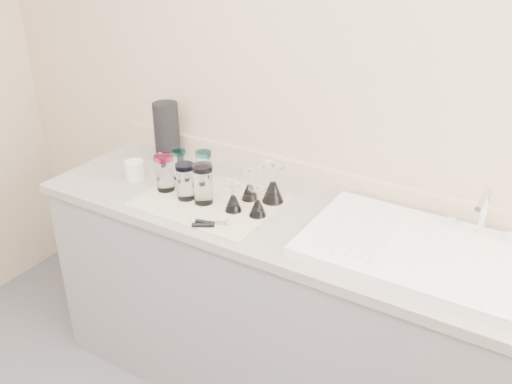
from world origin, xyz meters
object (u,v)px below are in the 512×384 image
Objects in this scene: goblet_front_right at (258,206)px; sink_unit at (424,251)px; goblet_front_left at (233,201)px; can_opener at (211,224)px; tumbler_cyan at (204,166)px; white_mug at (134,170)px; goblet_back_left at (250,189)px; tumbler_lavender at (203,184)px; paper_towel_roll at (167,132)px; goblet_back_right at (273,189)px; tumbler_magenta at (165,172)px; tumbler_blue at (185,181)px; tumbler_teal at (179,164)px.

sink_unit is at bearing 5.86° from goblet_front_right.
can_opener is at bearing -91.02° from goblet_front_left.
tumbler_cyan is 0.40m from can_opener.
sink_unit is at bearing 17.03° from can_opener.
goblet_front_left is (-0.73, -0.08, 0.03)m from sink_unit.
goblet_front_left is 0.93× the size of can_opener.
white_mug is at bearing -155.61° from tumbler_cyan.
tumbler_lavender is at bearing -139.87° from goblet_back_left.
goblet_front_right is at bearing -174.14° from sink_unit.
can_opener is 1.14× the size of white_mug.
goblet_back_left is 0.58m from paper_towel_roll.
tumbler_cyan is at bearing 158.17° from goblet_front_right.
sink_unit reaches higher than tumbler_cyan.
paper_towel_roll is at bearing 153.39° from goblet_front_left.
paper_towel_roll reaches higher than goblet_front_right.
goblet_back_right is 0.59× the size of paper_towel_roll.
tumbler_magenta is 1.32× the size of white_mug.
goblet_back_left is 0.12m from goblet_front_left.
sink_unit is 1.27m from white_mug.
sink_unit reaches higher than tumbler_blue.
can_opener is at bearing -23.89° from tumbler_magenta.
can_opener is 0.56m from white_mug.
can_opener is (-0.10, -0.16, -0.03)m from goblet_front_right.
paper_towel_roll is at bearing 168.96° from goblet_back_right.
sink_unit is 0.96m from tumbler_blue.
goblet_back_right is at bearing 2.75° from tumbler_teal.
tumbler_cyan is 0.32m from paper_towel_roll.
tumbler_blue is (0.14, -0.14, 0.01)m from tumbler_teal.
tumbler_lavender is (-0.87, -0.09, 0.07)m from sink_unit.
goblet_back_right is (0.31, 0.16, -0.02)m from tumbler_blue.
tumbler_lavender is 1.20× the size of can_opener.
tumbler_cyan is at bearing 100.40° from tumbler_blue.
tumbler_magenta is at bearing 171.58° from tumbler_blue.
goblet_front_left is at bearing -173.76° from sink_unit.
white_mug is at bearing 172.57° from tumbler_blue.
tumbler_teal is 0.46m from goblet_back_right.
goblet_front_right is (-0.63, -0.06, 0.03)m from sink_unit.
tumbler_blue is at bearing -150.37° from goblet_back_left.
goblet_back_right is (-0.64, 0.07, 0.04)m from sink_unit.
paper_towel_roll is at bearing 127.17° from tumbler_magenta.
goblet_front_left reaches higher than can_opener.
sink_unit is 6.52× the size of goblet_back_left.
tumbler_cyan is at bearing 129.58° from can_opener.
sink_unit is 0.64m from goblet_back_right.
sink_unit is at bearing 5.58° from tumbler_lavender.
can_opener is (0.22, -0.13, -0.07)m from tumbler_blue.
goblet_front_left is 0.10m from goblet_front_right.
goblet_back_left is at bearing 29.63° from tumbler_blue.
goblet_front_left is 0.15m from can_opener.
tumbler_teal is 0.24m from paper_towel_roll.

